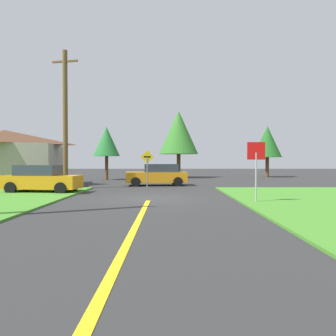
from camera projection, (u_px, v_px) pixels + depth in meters
ground_plane at (150, 198)px, 16.93m from camera, size 120.00×120.00×0.00m
lane_stripe_center at (133, 232)px, 8.93m from camera, size 0.20×14.00×0.01m
stop_sign at (256, 160)px, 14.96m from camera, size 0.77×0.14×2.70m
parked_car_near_building at (42, 179)px, 19.81m from camera, size 4.44×2.27×1.62m
car_approaching_junction at (158, 175)px, 25.61m from camera, size 4.66×2.48×1.62m
utility_pole_mid at (66, 118)px, 22.46m from camera, size 1.78×0.50×9.12m
direction_sign at (148, 165)px, 23.32m from camera, size 0.90×0.15×2.58m
oak_tree_left at (107, 142)px, 33.01m from camera, size 2.58×2.58×5.15m
pine_tree_center at (179, 133)px, 37.06m from camera, size 4.27×4.27×7.29m
oak_tree_right at (268, 142)px, 38.51m from camera, size 3.19×3.19×5.76m
barn at (5, 158)px, 25.21m from camera, size 8.35×7.71×4.14m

